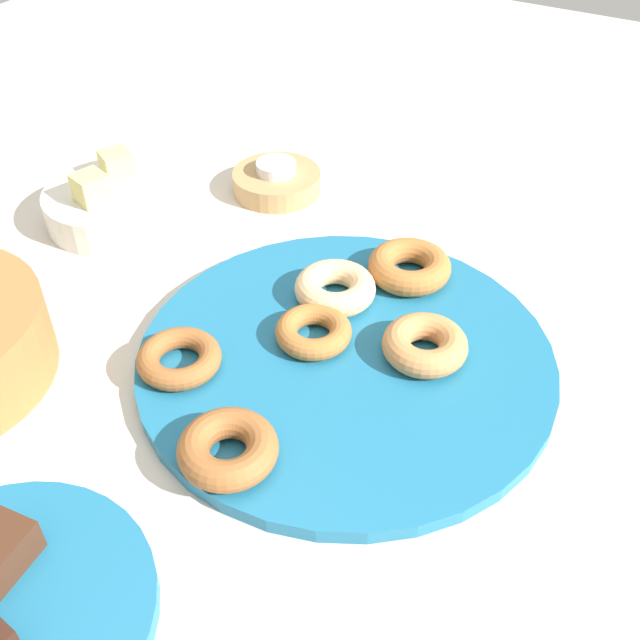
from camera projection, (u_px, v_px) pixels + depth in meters
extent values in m
plane|color=beige|center=(345.00, 364.00, 0.75)|extent=(2.40, 2.40, 0.00)
cylinder|color=#1E6B93|center=(346.00, 358.00, 0.75)|extent=(0.42, 0.42, 0.02)
torus|color=#EABC84|center=(335.00, 288.00, 0.80)|extent=(0.12, 0.12, 0.03)
torus|color=#C6844C|center=(425.00, 345.00, 0.73)|extent=(0.12, 0.12, 0.03)
torus|color=#AD6B33|center=(406.00, 265.00, 0.83)|extent=(0.13, 0.13, 0.03)
torus|color=#995B2D|center=(228.00, 449.00, 0.63)|extent=(0.12, 0.12, 0.03)
torus|color=#AD6B33|center=(314.00, 331.00, 0.75)|extent=(0.08, 0.08, 0.02)
torus|color=#995B2D|center=(179.00, 358.00, 0.72)|extent=(0.08, 0.08, 0.02)
cylinder|color=tan|center=(277.00, 182.00, 1.00)|extent=(0.12, 0.12, 0.03)
cylinder|color=silver|center=(276.00, 167.00, 0.99)|extent=(0.05, 0.05, 0.01)
cylinder|color=silver|center=(114.00, 205.00, 0.94)|extent=(0.17, 0.17, 0.04)
cube|color=#DBD67A|center=(91.00, 188.00, 0.90)|extent=(0.04, 0.04, 0.04)
cube|color=#DBD67A|center=(117.00, 165.00, 0.94)|extent=(0.05, 0.05, 0.04)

